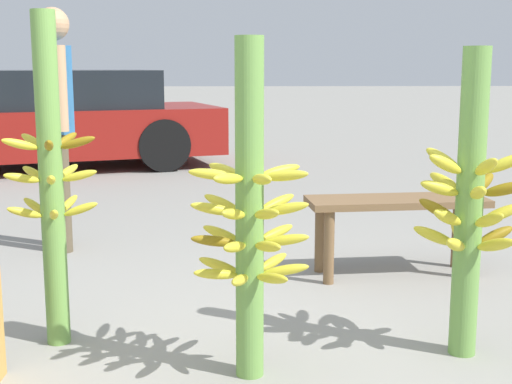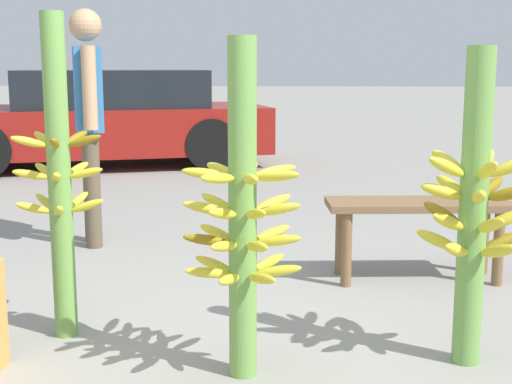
% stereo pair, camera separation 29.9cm
% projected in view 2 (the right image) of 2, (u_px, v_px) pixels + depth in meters
% --- Properties ---
extents(ground_plane, '(80.00, 80.00, 0.00)m').
position_uv_depth(ground_plane, '(234.00, 383.00, 2.77)').
color(ground_plane, gray).
extents(banana_stalk_left, '(0.39, 0.40, 1.45)m').
position_uv_depth(banana_stalk_left, '(59.00, 178.00, 3.14)').
color(banana_stalk_left, '#6B9E47').
rests_on(banana_stalk_left, ground_plane).
extents(banana_stalk_center, '(0.47, 0.47, 1.33)m').
position_uv_depth(banana_stalk_center, '(243.00, 215.00, 2.74)').
color(banana_stalk_center, '#6B9E47').
rests_on(banana_stalk_center, ground_plane).
extents(banana_stalk_right, '(0.46, 0.46, 1.29)m').
position_uv_depth(banana_stalk_right, '(473.00, 208.00, 2.86)').
color(banana_stalk_right, '#6B9E47').
rests_on(banana_stalk_right, ground_plane).
extents(vendor_person, '(0.29, 0.57, 1.59)m').
position_uv_depth(vendor_person, '(88.00, 106.00, 4.76)').
color(vendor_person, brown).
rests_on(vendor_person, ground_plane).
extents(market_bench, '(1.06, 0.43, 0.46)m').
position_uv_depth(market_bench, '(418.00, 216.00, 4.05)').
color(market_bench, brown).
rests_on(market_bench, ground_plane).
extents(parked_car, '(4.37, 2.85, 1.16)m').
position_uv_depth(parked_car, '(102.00, 119.00, 8.73)').
color(parked_car, maroon).
rests_on(parked_car, ground_plane).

